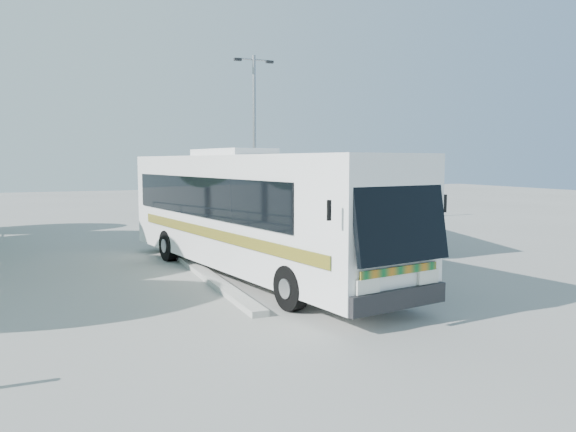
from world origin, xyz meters
name	(u,v)px	position (x,y,z in m)	size (l,w,h in m)	color
ground	(264,264)	(0.00, 0.00, 0.00)	(100.00, 100.00, 0.00)	#989893
kerb_divider	(181,257)	(-2.30, 2.00, 0.07)	(0.40, 16.00, 0.15)	#B2B2AD
coach_main	(250,210)	(-1.00, -1.51, 1.94)	(4.72, 13.03, 3.55)	white
coach_adjacent	(337,198)	(5.00, 4.30, 1.78)	(5.09, 11.89, 3.24)	white
lamppost	(254,132)	(3.56, 10.89, 4.88)	(2.16, 0.26, 8.84)	#94979C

